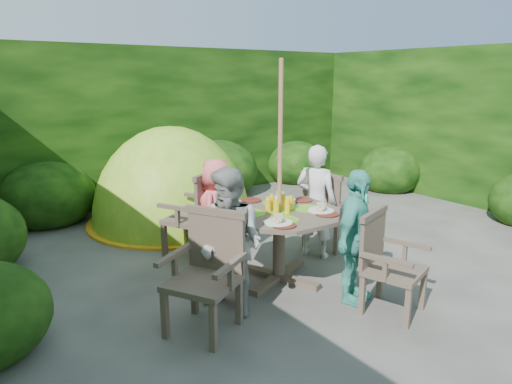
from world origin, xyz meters
TOP-DOWN VIEW (x-y plane):
  - ground at (0.00, 0.00)m, footprint 60.00×60.00m
  - hedge_enclosure at (0.00, 1.33)m, footprint 9.00×9.00m
  - patio_table at (-0.70, -0.05)m, footprint 1.64×1.64m
  - parasol_pole at (-0.71, -0.05)m, footprint 0.06×0.06m
  - garden_chair_right at (0.32, 0.34)m, footprint 0.62×0.67m
  - garden_chair_left at (-1.74, -0.42)m, footprint 0.71×0.74m
  - garden_chair_back at (-1.07, 0.98)m, footprint 0.76×0.73m
  - garden_chair_front at (-0.32, -1.08)m, footprint 0.63×0.59m
  - child_right at (0.04, 0.23)m, footprint 0.49×0.57m
  - child_left at (-1.46, -0.33)m, footprint 0.68×0.76m
  - child_back at (-0.98, 0.70)m, footprint 0.69×0.65m
  - child_front at (-0.43, -0.80)m, footprint 0.79×0.59m
  - dome_tent at (-0.73, 2.38)m, footprint 2.58×2.58m

SIDE VIEW (x-z plane):
  - ground at x=0.00m, z-range 0.00..0.00m
  - dome_tent at x=-0.73m, z-range -1.37..1.37m
  - garden_chair_front at x=-0.32m, z-range 0.03..0.89m
  - garden_chair_right at x=0.32m, z-range 0.03..0.95m
  - garden_chair_left at x=-1.74m, z-range 0.03..0.98m
  - garden_chair_back at x=-1.07m, z-range 0.03..1.01m
  - child_back at x=-0.98m, z-range 0.00..1.18m
  - patio_table at x=-0.70m, z-range 0.18..1.07m
  - child_front at x=-0.43m, z-range 0.00..1.25m
  - child_left at x=-1.46m, z-range 0.00..1.30m
  - child_right at x=0.04m, z-range 0.00..1.31m
  - parasol_pole at x=-0.71m, z-range 0.00..2.20m
  - hedge_enclosure at x=0.00m, z-range 0.00..2.50m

